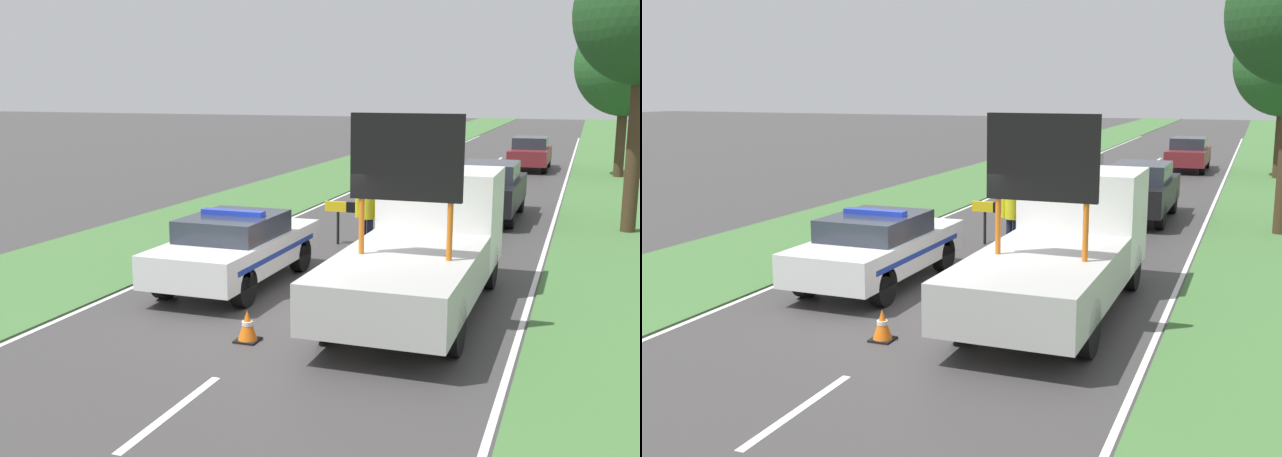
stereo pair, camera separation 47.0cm
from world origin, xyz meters
The scene contains 18 objects.
ground_plane centered at (0.00, 0.00, 0.00)m, with size 160.00×160.00×0.00m, color #3D3A3A.
lane_markings centered at (0.00, 15.48, 0.00)m, with size 7.44×64.34×0.01m.
grass_verge_left centered at (-5.95, 20.00, 0.01)m, with size 4.36×120.00×0.03m.
grass_verge_right centered at (5.95, 20.00, 0.01)m, with size 4.36×120.00×0.03m.
police_car centered at (-1.89, 1.28, 0.75)m, with size 1.84×4.54×1.50m.
work_truck centered at (1.89, 1.13, 1.10)m, with size 2.16×6.15×3.45m.
road_barrier centered at (0.11, 5.56, 0.88)m, with size 3.29×0.08×1.06m.
police_officer centered at (-0.31, 4.99, 0.94)m, with size 0.57×0.36×1.59m.
pedestrian_civilian centered at (0.49, 5.04, 0.92)m, with size 0.57×0.36×1.57m.
traffic_cone_near_police centered at (-0.23, -1.73, 0.24)m, with size 0.35×0.35×0.49m.
traffic_cone_centre_front centered at (0.76, 4.32, 0.36)m, with size 0.53×0.53×0.73m.
traffic_cone_near_truck centered at (2.14, 4.52, 0.32)m, with size 0.47×0.47×0.64m.
traffic_cone_behind_barrier centered at (0.37, 1.18, 0.32)m, with size 0.47×0.47×0.65m.
traffic_cone_lane_edge centered at (-0.48, 6.01, 0.26)m, with size 0.38×0.38×0.53m.
queued_car_sedan_black centered at (1.83, 10.52, 0.87)m, with size 1.74×4.63×1.67m.
queued_car_sedan_silver centered at (-2.01, 17.75, 0.79)m, with size 1.70×4.60×1.54m.
queued_car_wagon_maroon centered at (1.92, 24.35, 0.79)m, with size 1.71×4.46×1.53m.
roadside_tree_near_right centered at (5.71, 22.60, 4.74)m, with size 4.14×4.14×6.94m.
Camera 1 is at (4.54, -11.67, 3.87)m, focal length 42.00 mm.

